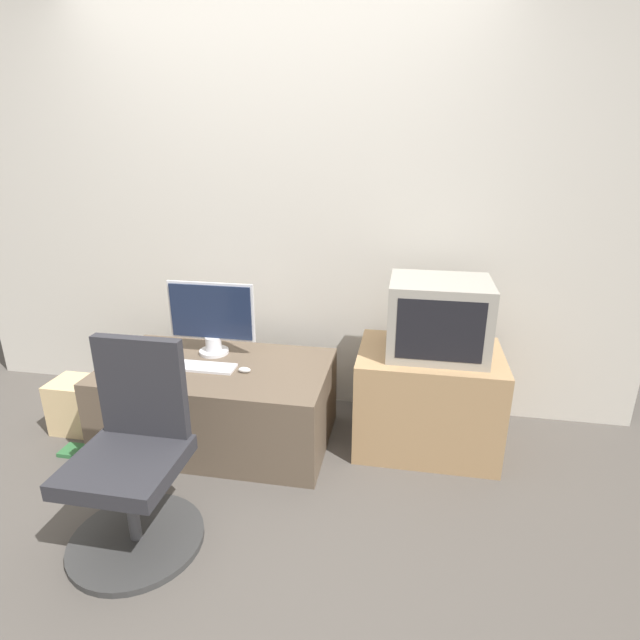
{
  "coord_description": "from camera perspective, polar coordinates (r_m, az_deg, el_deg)",
  "views": [
    {
      "loc": [
        0.8,
        -1.68,
        1.67
      ],
      "look_at": [
        0.32,
        0.89,
        0.72
      ],
      "focal_mm": 28.0,
      "sensor_mm": 36.0,
      "label": 1
    }
  ],
  "objects": [
    {
      "name": "cardboard_box_lower",
      "position": [
        3.38,
        -25.52,
        -8.79
      ],
      "size": [
        0.34,
        0.24,
        0.32
      ],
      "color": "#D1B27F",
      "rests_on": "ground_plane"
    },
    {
      "name": "desk",
      "position": [
        2.99,
        -11.49,
        -9.21
      ],
      "size": [
        1.27,
        0.73,
        0.47
      ],
      "color": "brown",
      "rests_on": "ground_plane"
    },
    {
      "name": "book",
      "position": [
        3.22,
        -25.92,
        -13.34
      ],
      "size": [
        0.19,
        0.12,
        0.02
      ],
      "color": "#2D6638",
      "rests_on": "ground_plane"
    },
    {
      "name": "keyboard",
      "position": [
        2.85,
        -12.88,
        -5.27
      ],
      "size": [
        0.33,
        0.13,
        0.01
      ],
      "color": "silver",
      "rests_on": "desk"
    },
    {
      "name": "mouse",
      "position": [
        2.76,
        -8.63,
        -5.66
      ],
      "size": [
        0.07,
        0.04,
        0.03
      ],
      "color": "silver",
      "rests_on": "desk"
    },
    {
      "name": "wall_back",
      "position": [
        3.13,
        -4.49,
        13.03
      ],
      "size": [
        4.4,
        0.05,
        2.6
      ],
      "color": "beige",
      "rests_on": "ground_plane"
    },
    {
      "name": "main_monitor",
      "position": [
        2.97,
        -12.28,
        0.25
      ],
      "size": [
        0.52,
        0.17,
        0.43
      ],
      "color": "silver",
      "rests_on": "desk"
    },
    {
      "name": "side_stand",
      "position": [
        2.93,
        12.12,
        -8.78
      ],
      "size": [
        0.78,
        0.57,
        0.58
      ],
      "color": "#A37F56",
      "rests_on": "ground_plane"
    },
    {
      "name": "ground_plane",
      "position": [
        2.5,
        -11.97,
        -22.53
      ],
      "size": [
        12.0,
        12.0,
        0.0
      ],
      "primitive_type": "plane",
      "color": "#4C4742"
    },
    {
      "name": "office_chair",
      "position": [
        2.35,
        -20.52,
        -15.56
      ],
      "size": [
        0.58,
        0.58,
        0.9
      ],
      "color": "#333333",
      "rests_on": "ground_plane"
    },
    {
      "name": "crt_tv",
      "position": [
        2.72,
        13.38,
        0.28
      ],
      "size": [
        0.52,
        0.42,
        0.41
      ],
      "color": "gray",
      "rests_on": "side_stand"
    }
  ]
}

